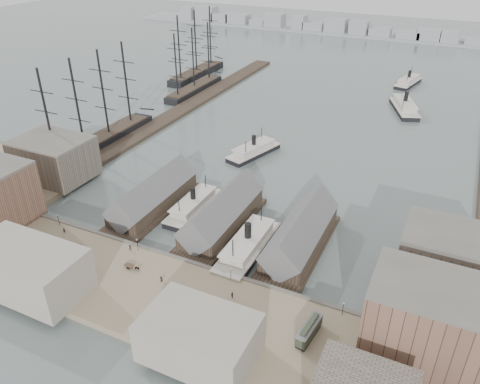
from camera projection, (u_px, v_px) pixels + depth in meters
The scene contains 39 objects.
ground at pixel (196, 256), 136.08m from camera, with size 900.00×900.00×0.00m, color #515E5C.
quay at pixel (156, 296), 119.92m from camera, with size 180.00×30.00×2.00m, color #817157.
seawall at pixel (186, 263), 131.43m from camera, with size 180.00×1.20×2.30m, color #59544C.
west_wharf at pixel (179, 111), 239.44m from camera, with size 10.00×220.00×1.60m, color #2D231C.
ferry_shed_west at pixel (153, 196), 156.72m from camera, with size 14.00×42.00×12.60m.
ferry_shed_center at pixel (222, 214), 146.99m from camera, with size 14.00×42.00×12.60m.
ferry_shed_east at pixel (301, 235), 137.26m from camera, with size 14.00×42.00×12.60m.
warehouse_west_back at pixel (54, 159), 171.90m from camera, with size 26.00×20.00×14.00m, color #60564C.
warehouse_east_front at pixel (441, 329), 96.27m from camera, with size 30.00×18.00×19.00m, color brown.
warehouse_east_back at pixel (458, 264), 117.66m from camera, with size 28.00×20.00×15.00m, color #60564C.
street_bldg_center at pixel (199, 337), 100.05m from camera, with size 24.00×16.00×10.00m, color gray.
street_bldg_west at pixel (28, 269), 118.27m from camera, with size 30.00×16.00×12.00m, color gray.
lamp_post_far_w at pixel (58, 218), 145.09m from camera, with size 0.44×0.44×3.92m.
lamp_post_near_w at pixel (137, 242), 133.87m from camera, with size 0.44×0.44×3.92m.
lamp_post_near_e at pixel (231, 272), 122.64m from camera, with size 0.44×0.44×3.92m.
lamp_post_far_e at pixel (343, 306), 111.41m from camera, with size 0.44×0.44×3.92m.
far_shore at pixel (392, 33), 396.60m from camera, with size 500.00×40.00×15.72m.
ferry_docked_west at pixel (194, 205), 156.35m from camera, with size 8.01×26.70×9.54m.
ferry_docked_east at pixel (248, 246), 136.24m from camera, with size 9.07×30.24×10.80m.
ferry_open_near at pixel (254, 150), 194.69m from camera, with size 15.29×27.40×9.37m.
ferry_open_mid at pixel (404, 107), 240.45m from camera, with size 19.67×31.74×10.89m.
ferry_open_far at pixel (408, 82), 280.11m from camera, with size 13.27×27.39×9.40m.
sailing_ship_near at pixel (97, 141), 201.06m from camera, with size 9.78×67.40×40.22m.
sailing_ship_mid at pixel (194, 88), 267.97m from camera, with size 8.73×50.42×35.87m.
sailing_ship_far at pixel (197, 72), 295.48m from camera, with size 9.68×53.78×39.80m.
tram at pixel (309, 331), 105.89m from camera, with size 3.79×10.30×3.58m.
horse_cart_left at pixel (75, 245), 135.93m from camera, with size 4.76×2.27×1.50m.
horse_cart_center at pixel (134, 267), 127.13m from camera, with size 4.80×1.55×1.48m.
horse_cart_right at pixel (183, 318), 110.86m from camera, with size 4.79×2.96×1.52m.
pedestrian_0 at pixel (64, 230), 142.37m from camera, with size 0.65×0.47×1.78m, color black.
pedestrian_1 at pixel (60, 251), 133.28m from camera, with size 0.81×0.63×1.67m, color black.
pedestrian_2 at pixel (130, 248), 134.75m from camera, with size 1.16×0.67×1.79m, color black.
pedestrian_3 at pixel (85, 289), 119.71m from camera, with size 0.95×0.40×1.62m, color black.
pedestrian_4 at pixel (161, 279), 122.99m from camera, with size 0.81×0.53×1.66m, color black.
pedestrian_5 at pixel (210, 297), 117.00m from camera, with size 0.62×0.46×1.71m, color black.
pedestrian_6 at pixel (232, 295), 117.64m from camera, with size 0.81×0.63×1.66m, color black.
pedestrian_7 at pixel (252, 352), 101.82m from camera, with size 1.12×0.65×1.74m, color black.
pedestrian_8 at pixel (312, 318), 110.71m from camera, with size 1.04×0.43×1.77m, color black.
pedestrian_9 at pixel (371, 384), 94.68m from camera, with size 0.83×0.54×1.69m, color black.
Camera 1 is at (58.60, -92.64, 83.76)m, focal length 35.00 mm.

